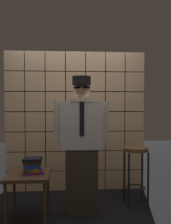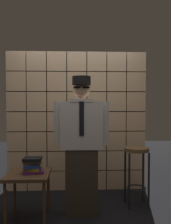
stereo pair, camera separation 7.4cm
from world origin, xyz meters
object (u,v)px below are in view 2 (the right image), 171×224
Objects in this scene: standing_person at (82,143)px; side_table at (28,179)px; bar_stool at (137,162)px; coffee_mug at (34,170)px; book_stack at (33,165)px.

standing_person is 0.79m from side_table.
bar_stool is at bearing 16.92° from standing_person.
side_table is 4.58× the size of coffee_mug.
standing_person is 2.17× the size of bar_stool.
side_table is (-0.66, -0.11, -0.43)m from standing_person.
standing_person reaches higher than side_table.
coffee_mug is (0.08, -0.04, 0.13)m from side_table.
coffee_mug is (-1.35, -0.37, 0.02)m from bar_stool.
side_table is 0.18m from book_stack.
standing_person is at bearing 14.81° from coffee_mug.
side_table is at bearing 173.76° from book_stack.
side_table is 2.09× the size of book_stack.
standing_person is 0.67m from coffee_mug.
coffee_mug is (-0.58, -0.15, -0.30)m from standing_person.
bar_stool is 1.40m from coffee_mug.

